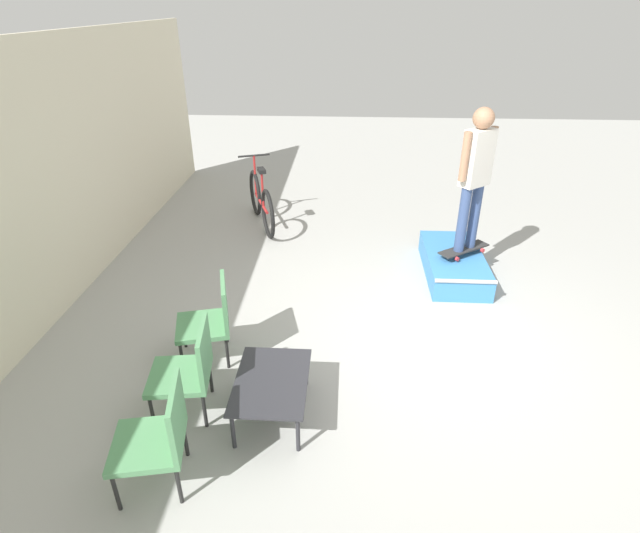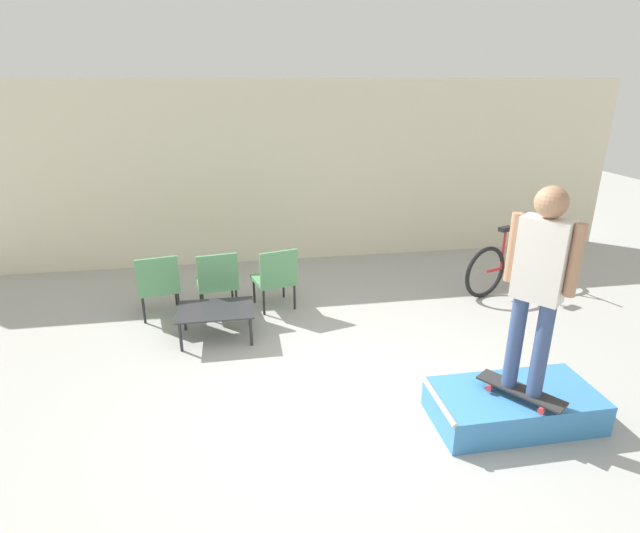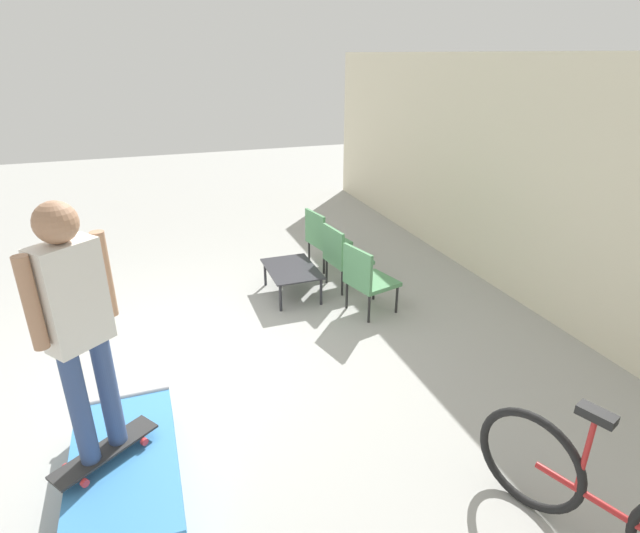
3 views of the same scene
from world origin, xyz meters
The scene contains 10 objects.
ground_plane centered at (0.00, 0.00, 0.00)m, with size 24.00×24.00×0.00m, color #A8A8A3.
house_wall_back centered at (0.00, 4.33, 1.50)m, with size 12.00×0.06×3.00m.
skate_ramp_box centered at (1.66, -0.49, 0.15)m, with size 1.51×0.74×0.33m.
skateboard_on_ramp centered at (1.64, -0.59, 0.39)m, with size 0.60×0.73×0.07m.
person_skater centered at (1.64, -0.59, 1.48)m, with size 0.39×0.47×1.81m.
coffee_table centered at (-1.06, 1.59, 0.34)m, with size 0.91×0.63×0.38m.
patio_chair_left centered at (-1.81, 2.30, 0.48)m, with size 0.61×0.61×0.88m.
patio_chair_center centered at (-1.05, 2.30, 0.48)m, with size 0.59×0.59×0.88m.
patio_chair_right centered at (-0.28, 2.30, 0.48)m, with size 0.63×0.63×0.88m.
bicycle centered at (3.19, 2.37, 0.41)m, with size 1.69×0.74×1.07m.
Camera 1 is at (-4.38, 0.97, 3.29)m, focal length 28.00 mm.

